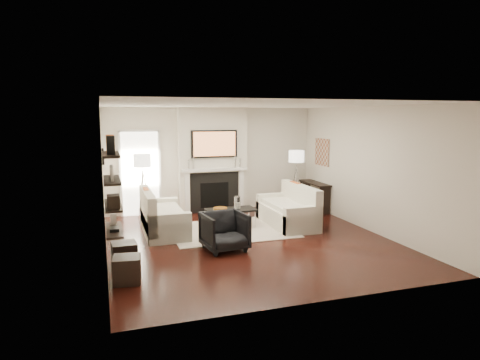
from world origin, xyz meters
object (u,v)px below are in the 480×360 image
object	(u,v)px
loveseat_right_base	(287,216)
coffee_table	(231,210)
loveseat_left_base	(164,223)
lamp_left_shade	(142,160)
ottoman_near	(124,254)
lamp_right_shade	(296,156)
armchair	(225,229)

from	to	relation	value
loveseat_right_base	coffee_table	distance (m)	1.31
loveseat_left_base	lamp_left_shade	world-z (taller)	lamp_left_shade
coffee_table	ottoman_near	size ratio (longest dim) A/B	2.75
coffee_table	ottoman_near	bearing A→B (deg)	-142.76
loveseat_right_base	ottoman_near	size ratio (longest dim) A/B	4.50
loveseat_right_base	lamp_right_shade	size ratio (longest dim) A/B	4.50
loveseat_right_base	lamp_left_shade	xyz separation A→B (m)	(-3.08, 1.46, 1.24)
armchair	lamp_right_shade	size ratio (longest dim) A/B	1.96
armchair	loveseat_right_base	bearing A→B (deg)	28.07
lamp_left_shade	ottoman_near	distance (m)	3.39
lamp_right_shade	loveseat_left_base	bearing A→B (deg)	-163.78
loveseat_left_base	coffee_table	world-z (taller)	same
lamp_left_shade	lamp_right_shade	world-z (taller)	same
lamp_left_shade	lamp_right_shade	distance (m)	3.90
loveseat_right_base	lamp_right_shade	distance (m)	1.96
lamp_left_shade	ottoman_near	size ratio (longest dim) A/B	1.00
lamp_right_shade	ottoman_near	world-z (taller)	lamp_right_shade
coffee_table	armchair	size ratio (longest dim) A/B	1.40
loveseat_left_base	armchair	world-z (taller)	armchair
coffee_table	lamp_left_shade	distance (m)	2.43
loveseat_left_base	loveseat_right_base	bearing A→B (deg)	-4.68
loveseat_right_base	armchair	xyz separation A→B (m)	(-1.86, -1.31, 0.18)
armchair	lamp_left_shade	world-z (taller)	lamp_left_shade
armchair	lamp_right_shade	distance (m)	3.87
armchair	ottoman_near	size ratio (longest dim) A/B	1.96
loveseat_right_base	lamp_right_shade	world-z (taller)	lamp_right_shade
loveseat_left_base	ottoman_near	distance (m)	2.07
loveseat_right_base	ottoman_near	bearing A→B (deg)	-156.31
armchair	lamp_left_shade	distance (m)	3.21
loveseat_right_base	armchair	distance (m)	2.28
lamp_right_shade	loveseat_right_base	bearing A→B (deg)	-122.86
loveseat_left_base	ottoman_near	world-z (taller)	loveseat_left_base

